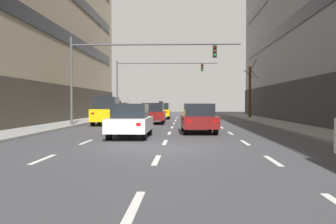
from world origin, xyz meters
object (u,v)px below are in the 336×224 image
object	(u,v)px
taxi_driving_5	(118,112)
traffic_signal_1	(149,76)
taxi_driving_0	(161,111)
street_tree_0	(250,91)
car_driving_3	(153,113)
car_driving_2	(199,118)
car_driving_4	(131,121)
traffic_signal_0	(126,62)
taxi_driving_1	(107,111)

from	to	relation	value
taxi_driving_5	traffic_signal_1	size ratio (longest dim) A/B	0.39
taxi_driving_0	street_tree_0	bearing A→B (deg)	5.64
car_driving_3	taxi_driving_5	world-z (taller)	taxi_driving_5
car_driving_2	taxi_driving_5	distance (m)	14.31
car_driving_4	street_tree_0	bearing A→B (deg)	66.98
car_driving_3	traffic_signal_1	distance (m)	14.98
taxi_driving_5	traffic_signal_0	xyz separation A→B (m)	(1.84, -7.39, 3.72)
traffic_signal_0	taxi_driving_0	bearing A→B (deg)	83.09
car_driving_4	traffic_signal_1	size ratio (longest dim) A/B	0.37
car_driving_3	street_tree_0	xyz separation A→B (m)	(9.60, 10.29, 2.16)
traffic_signal_0	street_tree_0	size ratio (longest dim) A/B	1.90
taxi_driving_0	traffic_signal_0	bearing A→B (deg)	-96.91
street_tree_0	taxi_driving_5	bearing A→B (deg)	-151.47
car_driving_3	taxi_driving_5	bearing A→B (deg)	136.71
taxi_driving_5	car_driving_4	bearing A→B (deg)	-78.05
taxi_driving_5	street_tree_0	world-z (taller)	street_tree_0
traffic_signal_1	taxi_driving_5	bearing A→B (deg)	-98.97
traffic_signal_0	traffic_signal_1	xyz separation A→B (m)	(-0.09, 18.48, 0.39)
taxi_driving_1	car_driving_2	world-z (taller)	taxi_driving_1
car_driving_2	street_tree_0	distance (m)	20.79
taxi_driving_0	traffic_signal_0	size ratio (longest dim) A/B	0.38
car_driving_2	car_driving_4	bearing A→B (deg)	-137.81
taxi_driving_0	taxi_driving_1	world-z (taller)	taxi_driving_1
car_driving_2	traffic_signal_1	distance (m)	24.59
taxi_driving_1	car_driving_2	bearing A→B (deg)	-47.33
street_tree_0	car_driving_4	bearing A→B (deg)	-113.02
traffic_signal_0	street_tree_0	world-z (taller)	street_tree_0
traffic_signal_1	car_driving_4	bearing A→B (deg)	-86.63
taxi_driving_1	car_driving_3	distance (m)	4.00
taxi_driving_0	taxi_driving_5	distance (m)	7.05
taxi_driving_0	street_tree_0	xyz separation A→B (m)	(9.53, 0.94, 2.16)
taxi_driving_5	street_tree_0	size ratio (longest dim) A/B	0.74
car_driving_3	car_driving_4	size ratio (longest dim) A/B	1.04
car_driving_4	traffic_signal_1	bearing A→B (deg)	93.37
taxi_driving_5	traffic_signal_1	distance (m)	11.96
car_driving_3	street_tree_0	distance (m)	14.23
taxi_driving_0	car_driving_2	world-z (taller)	taxi_driving_0
taxi_driving_1	car_driving_4	xyz separation A→B (m)	(3.30, -10.38, -0.25)
taxi_driving_1	car_driving_3	bearing A→B (deg)	32.23
taxi_driving_0	taxi_driving_5	xyz separation A→B (m)	(-3.48, -6.13, 0.01)
taxi_driving_0	taxi_driving_1	size ratio (longest dim) A/B	1.01
traffic_signal_1	street_tree_0	xyz separation A→B (m)	(11.26, -4.02, -1.96)
taxi_driving_5	taxi_driving_1	bearing A→B (deg)	-89.67
car_driving_2	traffic_signal_1	xyz separation A→B (m)	(-4.99, 23.72, 4.14)
taxi_driving_0	taxi_driving_5	bearing A→B (deg)	-119.59
car_driving_3	taxi_driving_5	size ratio (longest dim) A/B	0.98
car_driving_4	street_tree_0	world-z (taller)	street_tree_0
taxi_driving_1	traffic_signal_1	distance (m)	16.98
car_driving_3	car_driving_4	xyz separation A→B (m)	(-0.08, -12.51, -0.02)
traffic_signal_0	street_tree_0	xyz separation A→B (m)	(11.17, 14.46, -1.57)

